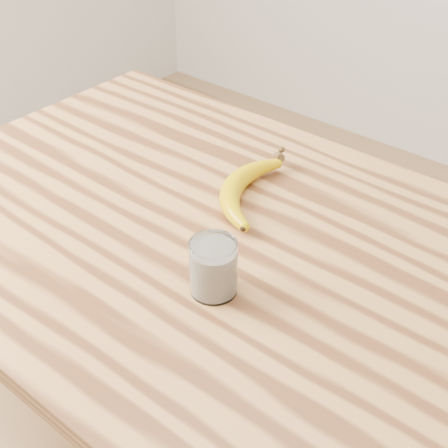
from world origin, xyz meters
The scene contains 3 objects.
table centered at (0.00, 0.00, 0.77)m, with size 1.20×0.80×0.90m.
smoothie_glass centered at (0.10, -0.11, 0.94)m, with size 0.07×0.07×0.09m.
banana centered at (-0.04, 0.11, 0.92)m, with size 0.12×0.32×0.04m, color #C8A200, non-canonical shape.
Camera 1 is at (0.55, -0.63, 1.54)m, focal length 50.00 mm.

